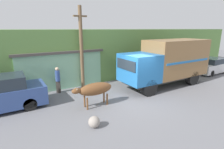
# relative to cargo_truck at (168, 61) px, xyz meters

# --- Properties ---
(ground_plane) EXTENTS (60.00, 60.00, 0.00)m
(ground_plane) POSITION_rel_cargo_truck_xyz_m (-3.56, -1.08, -1.78)
(ground_plane) COLOR slate
(hillside_embankment) EXTENTS (32.00, 5.46, 3.96)m
(hillside_embankment) POSITION_rel_cargo_truck_xyz_m (-3.56, 5.79, 0.20)
(hillside_embankment) COLOR #608C47
(hillside_embankment) RESTS_ON ground_plane
(building_backdrop) EXTENTS (5.95, 2.70, 2.59)m
(building_backdrop) POSITION_rel_cargo_truck_xyz_m (-6.65, 4.20, -0.47)
(building_backdrop) COLOR #8CC69E
(building_backdrop) RESTS_ON ground_plane
(cargo_truck) EXTENTS (6.86, 2.23, 3.26)m
(cargo_truck) POSITION_rel_cargo_truck_xyz_m (0.00, 0.00, 0.00)
(cargo_truck) COLOR #2D2D2D
(cargo_truck) RESTS_ON ground_plane
(brown_cow) EXTENTS (2.23, 0.66, 1.29)m
(brown_cow) POSITION_rel_cargo_truck_xyz_m (-6.00, -0.53, -0.84)
(brown_cow) COLOR brown
(brown_cow) RESTS_ON ground_plane
(hatchback_car) EXTENTS (3.65, 1.63, 1.39)m
(hatchback_car) POSITION_rel_cargo_truck_xyz_m (6.40, 0.38, -1.11)
(hatchback_car) COLOR silver
(hatchback_car) RESTS_ON ground_plane
(pedestrian_on_hill) EXTENTS (0.39, 0.39, 1.68)m
(pedestrian_on_hill) POSITION_rel_cargo_truck_xyz_m (-7.14, 2.54, -0.84)
(pedestrian_on_hill) COLOR #38332D
(pedestrian_on_hill) RESTS_ON ground_plane
(utility_pole) EXTENTS (0.90, 0.23, 5.45)m
(utility_pole) POSITION_rel_cargo_truck_xyz_m (-5.38, 2.72, 1.05)
(utility_pole) COLOR brown
(utility_pole) RESTS_ON ground_plane
(roadside_rock) EXTENTS (0.50, 0.50, 0.50)m
(roadside_rock) POSITION_rel_cargo_truck_xyz_m (-6.96, -2.40, -1.54)
(roadside_rock) COLOR gray
(roadside_rock) RESTS_ON ground_plane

